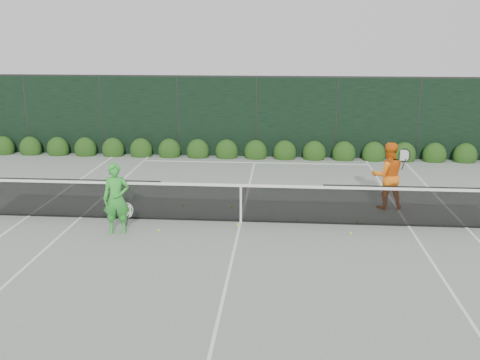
{
  "coord_description": "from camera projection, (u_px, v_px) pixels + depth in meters",
  "views": [
    {
      "loc": [
        0.98,
        -12.58,
        4.52
      ],
      "look_at": [
        -0.04,
        0.3,
        1.0
      ],
      "focal_mm": 40.0,
      "sensor_mm": 36.0,
      "label": 1
    }
  ],
  "objects": [
    {
      "name": "tennis_net",
      "position": [
        240.0,
        201.0,
        13.23
      ],
      "size": [
        12.9,
        0.1,
        1.07
      ],
      "color": "#10301F",
      "rests_on": "ground"
    },
    {
      "name": "tennis_balls",
      "position": [
        258.0,
        220.0,
        13.39
      ],
      "size": [
        4.86,
        2.07,
        0.07
      ],
      "color": "#CEE633",
      "rests_on": "ground"
    },
    {
      "name": "ground",
      "position": [
        241.0,
        222.0,
        13.37
      ],
      "size": [
        80.0,
        80.0,
        0.0
      ],
      "primitive_type": "plane",
      "color": "gray",
      "rests_on": "ground"
    },
    {
      "name": "windscreen_fence",
      "position": [
        230.0,
        195.0,
        10.36
      ],
      "size": [
        32.0,
        21.07,
        3.06
      ],
      "color": "black",
      "rests_on": "ground"
    },
    {
      "name": "hedge_row",
      "position": [
        256.0,
        152.0,
        20.18
      ],
      "size": [
        31.66,
        0.65,
        0.94
      ],
      "color": "#14330E",
      "rests_on": "ground"
    },
    {
      "name": "court_lines",
      "position": [
        241.0,
        221.0,
        13.36
      ],
      "size": [
        11.03,
        23.83,
        0.01
      ],
      "color": "white",
      "rests_on": "ground"
    },
    {
      "name": "player_man",
      "position": [
        388.0,
        176.0,
        14.21
      ],
      "size": [
        0.97,
        0.76,
        1.8
      ],
      "rotation": [
        0.0,
        0.0,
        3.24
      ],
      "color": "orange",
      "rests_on": "ground"
    },
    {
      "name": "player_woman",
      "position": [
        116.0,
        199.0,
        12.43
      ],
      "size": [
        0.68,
        0.5,
        1.68
      ],
      "rotation": [
        0.0,
        0.0,
        0.17
      ],
      "color": "green",
      "rests_on": "ground"
    }
  ]
}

